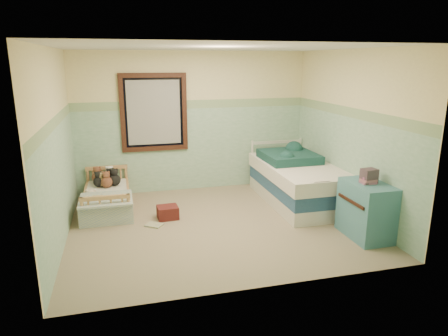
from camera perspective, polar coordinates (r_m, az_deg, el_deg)
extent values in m
cube|color=#6C614C|center=(6.03, -1.02, -7.96)|extent=(4.20, 3.60, 0.02)
cube|color=silver|center=(5.56, -1.14, 16.73)|extent=(4.20, 3.60, 0.02)
cube|color=#F2E7A7|center=(7.40, -4.35, 6.44)|extent=(4.20, 0.04, 2.50)
cube|color=#F2E7A7|center=(3.98, 4.98, -0.92)|extent=(4.20, 0.04, 2.50)
cube|color=#F2E7A7|center=(5.57, -22.60, 2.55)|extent=(0.04, 3.60, 2.50)
cube|color=#F2E7A7|center=(6.47, 17.38, 4.59)|extent=(0.04, 3.60, 2.50)
cube|color=#77A888|center=(7.47, -4.25, 2.63)|extent=(4.20, 0.01, 1.50)
cube|color=#427F4D|center=(7.34, -4.38, 8.93)|extent=(4.20, 0.01, 0.15)
cube|color=black|center=(7.24, -9.83, 7.68)|extent=(1.16, 0.06, 1.36)
cube|color=#B0B0AB|center=(7.25, -9.83, 7.69)|extent=(0.92, 0.01, 1.12)
cube|color=tan|center=(6.84, -16.07, -4.84)|extent=(0.71, 1.42, 0.18)
cube|color=white|center=(6.79, -16.16, -3.64)|extent=(0.65, 1.36, 0.12)
cube|color=#6B87B3|center=(6.35, -16.28, -4.23)|extent=(0.77, 0.71, 0.03)
sphere|color=brown|center=(7.23, -17.35, -1.29)|extent=(0.20, 0.20, 0.20)
sphere|color=white|center=(7.22, -15.77, -1.20)|extent=(0.19, 0.19, 0.19)
sphere|color=tan|center=(7.02, -17.01, -1.85)|extent=(0.17, 0.17, 0.17)
sphere|color=black|center=(7.01, -15.14, -1.62)|extent=(0.20, 0.20, 0.20)
sphere|color=beige|center=(6.83, -18.13, -4.76)|extent=(0.24, 0.24, 0.24)
sphere|color=tan|center=(6.47, -17.19, -5.74)|extent=(0.25, 0.25, 0.25)
cube|color=silver|center=(7.00, 10.28, -3.87)|extent=(1.03, 2.05, 0.22)
cube|color=navy|center=(6.93, 10.36, -2.15)|extent=(1.03, 2.05, 0.22)
cube|color=white|center=(6.87, 10.45, -0.39)|extent=(1.07, 2.09, 0.22)
cube|color=#0A2D2B|center=(7.07, 9.13, 1.61)|extent=(0.89, 0.94, 0.14)
cube|color=teal|center=(5.81, 19.38, -5.61)|extent=(0.47, 0.76, 0.76)
cube|color=brown|center=(5.68, 19.73, -1.07)|extent=(0.21, 0.17, 0.19)
cube|color=maroon|center=(6.25, -7.92, -6.20)|extent=(0.32, 0.28, 0.19)
cube|color=yellow|center=(6.05, -9.80, -7.90)|extent=(0.30, 0.29, 0.02)
sphere|color=black|center=(7.02, -17.21, -1.84)|extent=(0.18, 0.18, 0.18)
sphere|color=brown|center=(6.94, -16.17, -1.91)|extent=(0.19, 0.19, 0.19)
sphere|color=black|center=(7.06, -15.63, -1.53)|extent=(0.20, 0.20, 0.20)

